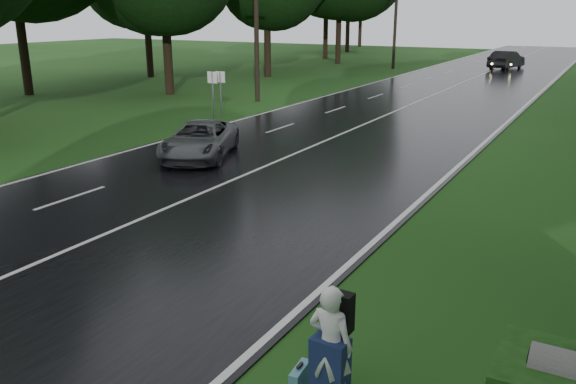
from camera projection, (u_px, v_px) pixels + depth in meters
name	position (u px, v px, depth m)	size (l,w,h in m)	color
ground	(92.00, 241.00, 13.65)	(160.00, 160.00, 0.00)	#1D4815
road	(388.00, 115.00, 30.30)	(12.00, 140.00, 0.04)	black
lane_center	(388.00, 114.00, 30.29)	(0.12, 140.00, 0.01)	silver
grey_car	(200.00, 140.00, 21.19)	(2.13, 4.62, 1.28)	#525557
far_car	(506.00, 60.00, 53.94)	(1.73, 4.97, 1.64)	black
hitchhiker	(331.00, 349.00, 7.82)	(0.66, 0.59, 1.76)	silver
suitcase	(300.00, 378.00, 8.27)	(0.14, 0.49, 0.35)	teal
utility_pole_mid	(258.00, 101.00, 34.92)	(1.80, 0.28, 9.23)	black
utility_pole_far	(393.00, 69.00, 54.81)	(1.80, 0.28, 10.95)	black
road_sign_a	(214.00, 119.00, 29.18)	(0.56, 0.10, 2.33)	white
road_sign_b	(222.00, 117.00, 29.73)	(0.55, 0.10, 2.29)	white
tree_left_d	(170.00, 94.00, 37.94)	(9.01, 9.01, 14.07)	black
tree_left_e	(268.00, 77.00, 47.99)	(8.85, 8.85, 13.82)	black
tree_left_f	(338.00, 64.00, 60.15)	(10.50, 10.50, 16.41)	black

